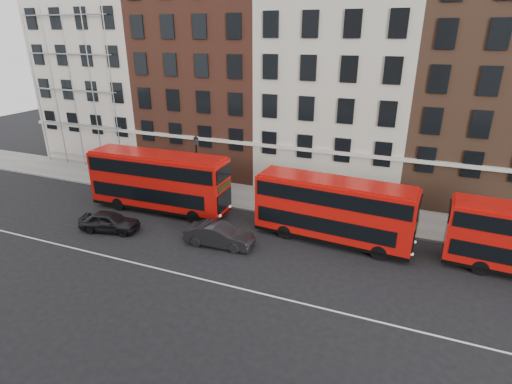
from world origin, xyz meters
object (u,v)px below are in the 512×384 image
at_px(car_rear, 109,221).
at_px(car_front, 219,235).
at_px(bus_b, 158,180).
at_px(bus_c, 333,209).

relative_size(car_rear, car_front, 0.92).
bearing_deg(car_front, bus_b, 60.01).
height_order(car_rear, car_front, car_front).
xyz_separation_m(bus_b, car_front, (7.03, -3.44, -1.78)).
xyz_separation_m(bus_b, bus_c, (13.89, 0.00, -0.17)).
height_order(bus_c, car_front, bus_c).
relative_size(bus_b, car_rear, 2.66).
relative_size(bus_c, car_rear, 2.51).
bearing_deg(car_front, bus_c, -67.28).
bearing_deg(car_rear, car_front, -94.77).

